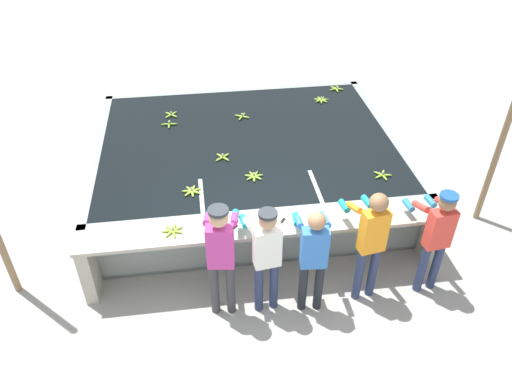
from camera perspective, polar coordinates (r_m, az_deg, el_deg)
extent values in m
plane|color=#A3A099|center=(6.88, 1.54, -10.82)|extent=(80.00, 80.00, 0.00)
cube|color=gray|center=(8.64, -0.98, 0.96)|extent=(4.86, 3.87, 0.06)
cube|color=gray|center=(6.92, 0.92, -5.16)|extent=(4.86, 0.12, 0.92)
cube|color=gray|center=(10.01, -2.36, 9.20)|extent=(4.86, 0.12, 0.92)
cube|color=gray|center=(8.50, -17.09, 1.98)|extent=(0.12, 3.87, 0.92)
cube|color=gray|center=(8.94, 14.27, 4.39)|extent=(0.12, 3.87, 0.92)
cube|color=black|center=(8.38, -1.02, 3.49)|extent=(4.62, 3.63, 0.85)
cube|color=gray|center=(7.22, -6.01, -3.31)|extent=(0.06, 0.80, 0.92)
cube|color=gray|center=(7.40, 6.60, -2.19)|extent=(0.06, 0.80, 0.92)
cube|color=#A8A393|center=(6.42, 1.34, -3.96)|extent=(4.86, 0.45, 0.05)
cube|color=#A8A393|center=(6.85, -18.57, -8.43)|extent=(0.16, 0.41, 0.87)
cube|color=#A8A393|center=(7.38, 19.51, -4.81)|extent=(0.16, 0.41, 0.87)
cylinder|color=#38383D|center=(6.33, -4.75, -10.92)|extent=(0.11, 0.11, 0.83)
cylinder|color=#38383D|center=(6.32, -2.91, -10.94)|extent=(0.11, 0.11, 0.83)
cube|color=#BC388E|center=(5.82, -4.11, -6.25)|extent=(0.34, 0.21, 0.58)
sphere|color=tan|center=(5.54, -4.30, -2.96)|extent=(0.22, 0.22, 0.22)
cylinder|color=#282D33|center=(5.47, -4.35, -2.14)|extent=(0.23, 0.23, 0.04)
cylinder|color=#BC388E|center=(5.89, -5.62, -3.11)|extent=(0.12, 0.32, 0.18)
cylinder|color=teal|center=(6.18, -5.35, -2.80)|extent=(0.11, 0.21, 0.08)
cylinder|color=#BC388E|center=(5.86, -2.50, -3.11)|extent=(0.12, 0.32, 0.18)
cylinder|color=teal|center=(6.16, -2.38, -2.80)|extent=(0.11, 0.21, 0.08)
cylinder|color=navy|center=(6.35, 0.33, -10.87)|extent=(0.11, 0.11, 0.78)
cylinder|color=navy|center=(6.39, 2.09, -10.52)|extent=(0.11, 0.11, 0.78)
cube|color=white|center=(5.90, 1.29, -6.32)|extent=(0.34, 0.21, 0.55)
sphere|color=tan|center=(5.62, 1.35, -3.26)|extent=(0.21, 0.21, 0.21)
cylinder|color=#282D33|center=(5.56, 1.36, -2.50)|extent=(0.22, 0.22, 0.04)
cylinder|color=white|center=(5.92, -0.84, -3.65)|extent=(0.12, 0.32, 0.18)
cylinder|color=#1EA3AD|center=(6.21, -1.40, -3.36)|extent=(0.11, 0.21, 0.08)
cylinder|color=white|center=(5.98, 2.13, -3.13)|extent=(0.12, 0.32, 0.18)
cylinder|color=#1EA3AD|center=(6.27, 1.45, -2.88)|extent=(0.11, 0.21, 0.08)
cylinder|color=#1E2328|center=(6.39, 5.37, -10.72)|extent=(0.11, 0.11, 0.77)
cylinder|color=#1E2328|center=(6.42, 7.17, -10.62)|extent=(0.11, 0.11, 0.77)
cube|color=blue|center=(5.94, 6.69, -6.35)|extent=(0.33, 0.20, 0.55)
sphere|color=#9E704C|center=(5.67, 6.98, -3.33)|extent=(0.21, 0.21, 0.21)
cylinder|color=blue|center=(5.98, 4.96, -3.46)|extent=(0.11, 0.32, 0.18)
cylinder|color=#1EA3AD|center=(6.27, 4.61, -3.15)|extent=(0.10, 0.21, 0.08)
cylinder|color=blue|center=(6.02, 7.98, -3.34)|extent=(0.11, 0.32, 0.18)
cylinder|color=#1EA3AD|center=(6.32, 7.49, -3.03)|extent=(0.10, 0.21, 0.08)
cylinder|color=navy|center=(6.60, 11.66, -9.22)|extent=(0.11, 0.11, 0.83)
cylinder|color=navy|center=(6.68, 13.21, -8.81)|extent=(0.11, 0.11, 0.83)
cube|color=orange|center=(6.16, 13.29, -4.38)|extent=(0.34, 0.22, 0.59)
sphere|color=#896042|center=(5.89, 13.88, -1.17)|extent=(0.23, 0.23, 0.23)
cylinder|color=orange|center=(6.13, 11.18, -1.75)|extent=(0.13, 0.32, 0.18)
cylinder|color=teal|center=(6.40, 10.03, -1.58)|extent=(0.11, 0.21, 0.08)
cylinder|color=orange|center=(6.26, 13.79, -1.21)|extent=(0.13, 0.32, 0.18)
cylinder|color=teal|center=(6.53, 12.57, -1.06)|extent=(0.11, 0.21, 0.08)
cylinder|color=navy|center=(6.93, 18.43, -8.30)|extent=(0.11, 0.11, 0.78)
cylinder|color=navy|center=(7.03, 19.84, -7.93)|extent=(0.11, 0.11, 0.78)
cube|color=#DB3D33|center=(6.55, 20.28, -3.97)|extent=(0.34, 0.21, 0.55)
sphere|color=#896042|center=(6.31, 21.05, -1.13)|extent=(0.21, 0.21, 0.21)
cylinder|color=#1E5199|center=(6.25, 21.24, -0.45)|extent=(0.22, 0.22, 0.04)
cylinder|color=#DB3D33|center=(6.51, 18.33, -1.60)|extent=(0.12, 0.32, 0.18)
cylinder|color=teal|center=(6.77, 17.03, -1.43)|extent=(0.11, 0.21, 0.08)
cylinder|color=#DB3D33|center=(6.67, 20.67, -1.13)|extent=(0.12, 0.32, 0.18)
cylinder|color=teal|center=(6.92, 19.31, -0.99)|extent=(0.11, 0.21, 0.08)
ellipsoid|color=#93BC3D|center=(8.95, -9.91, 8.56)|extent=(0.15, 0.15, 0.04)
ellipsoid|color=#93BC3D|center=(8.95, -9.41, 8.61)|extent=(0.15, 0.15, 0.04)
ellipsoid|color=#93BC3D|center=(9.02, -9.42, 8.84)|extent=(0.15, 0.15, 0.04)
ellipsoid|color=#93BC3D|center=(9.02, -9.91, 8.79)|extent=(0.15, 0.15, 0.04)
cylinder|color=tan|center=(8.97, -9.69, 8.90)|extent=(0.03, 0.03, 0.04)
ellipsoid|color=#8CB738|center=(6.98, -6.96, -0.01)|extent=(0.16, 0.12, 0.04)
ellipsoid|color=#8CB738|center=(7.02, -6.94, 0.22)|extent=(0.17, 0.09, 0.04)
ellipsoid|color=#8CB738|center=(7.05, -7.22, 0.36)|extent=(0.09, 0.17, 0.04)
ellipsoid|color=#8CB738|center=(7.04, -7.60, 0.31)|extent=(0.12, 0.16, 0.04)
ellipsoid|color=#8CB738|center=(7.01, -7.80, 0.10)|extent=(0.17, 0.06, 0.04)
ellipsoid|color=#8CB738|center=(6.98, -7.66, -0.11)|extent=(0.15, 0.15, 0.04)
ellipsoid|color=#8CB738|center=(6.96, -7.29, -0.16)|extent=(0.05, 0.17, 0.04)
cylinder|color=tan|center=(6.99, -7.38, 0.34)|extent=(0.03, 0.03, 0.04)
ellipsoid|color=#7FAD33|center=(7.28, -0.07, 2.04)|extent=(0.12, 0.16, 0.04)
ellipsoid|color=#7FAD33|center=(7.28, -0.45, 2.03)|extent=(0.09, 0.17, 0.04)
ellipsoid|color=#7FAD33|center=(7.25, -0.67, 1.85)|extent=(0.17, 0.09, 0.04)
ellipsoid|color=#7FAD33|center=(7.21, -0.57, 1.64)|extent=(0.16, 0.12, 0.04)
ellipsoid|color=#7FAD33|center=(7.20, -0.22, 1.56)|extent=(0.05, 0.17, 0.04)
ellipsoid|color=#7FAD33|center=(7.22, 0.11, 1.67)|extent=(0.15, 0.14, 0.04)
ellipsoid|color=#7FAD33|center=(7.26, 0.18, 1.88)|extent=(0.17, 0.06, 0.04)
cylinder|color=tan|center=(7.22, -0.24, 2.04)|extent=(0.03, 0.03, 0.04)
ellipsoid|color=#93BC3D|center=(9.43, 7.74, 10.29)|extent=(0.14, 0.15, 0.04)
ellipsoid|color=#93BC3D|center=(9.47, 7.79, 10.41)|extent=(0.17, 0.04, 0.04)
ellipsoid|color=#93BC3D|center=(9.50, 7.59, 10.52)|extent=(0.13, 0.16, 0.04)
ellipsoid|color=#93BC3D|center=(9.50, 7.30, 10.53)|extent=(0.08, 0.17, 0.04)
ellipsoid|color=#93BC3D|center=(9.46, 7.13, 10.44)|extent=(0.17, 0.10, 0.04)
ellipsoid|color=#93BC3D|center=(9.42, 7.21, 10.32)|extent=(0.17, 0.11, 0.04)
ellipsoid|color=#93BC3D|center=(9.40, 7.48, 10.25)|extent=(0.07, 0.17, 0.04)
cylinder|color=tan|center=(9.44, 7.48, 10.59)|extent=(0.03, 0.03, 0.04)
ellipsoid|color=#7FAD33|center=(7.46, 14.44, 1.66)|extent=(0.06, 0.17, 0.04)
ellipsoid|color=#7FAD33|center=(7.51, 14.66, 1.88)|extent=(0.17, 0.07, 0.04)
ellipsoid|color=#7FAD33|center=(7.54, 14.31, 2.11)|extent=(0.11, 0.17, 0.04)
ellipsoid|color=#7FAD33|center=(7.52, 13.88, 2.04)|extent=(0.14, 0.15, 0.04)
ellipsoid|color=#7FAD33|center=(7.46, 13.95, 1.76)|extent=(0.17, 0.11, 0.04)
cylinder|color=tan|center=(7.48, 14.29, 2.11)|extent=(0.03, 0.03, 0.04)
ellipsoid|color=#8CB738|center=(9.93, 9.47, 11.53)|extent=(0.17, 0.09, 0.04)
ellipsoid|color=#8CB738|center=(9.97, 9.27, 11.68)|extent=(0.13, 0.16, 0.04)
ellipsoid|color=#8CB738|center=(9.96, 8.90, 11.68)|extent=(0.13, 0.16, 0.04)
ellipsoid|color=#8CB738|center=(9.90, 8.87, 11.52)|extent=(0.17, 0.08, 0.04)
ellipsoid|color=#8CB738|center=(9.88, 9.22, 11.43)|extent=(0.04, 0.17, 0.04)
cylinder|color=tan|center=(9.91, 9.17, 11.75)|extent=(0.03, 0.03, 0.04)
ellipsoid|color=#75A333|center=(8.68, -9.53, 7.67)|extent=(0.17, 0.04, 0.04)
ellipsoid|color=#75A333|center=(8.73, -9.87, 7.82)|extent=(0.04, 0.17, 0.04)
ellipsoid|color=#75A333|center=(8.69, -10.25, 7.62)|extent=(0.17, 0.04, 0.04)
ellipsoid|color=#75A333|center=(8.64, -9.91, 7.47)|extent=(0.04, 0.17, 0.04)
cylinder|color=tan|center=(8.67, -9.92, 7.85)|extent=(0.03, 0.03, 0.04)
ellipsoid|color=#8CB738|center=(8.85, -1.48, 8.78)|extent=(0.11, 0.17, 0.04)
ellipsoid|color=#8CB738|center=(8.83, -1.95, 8.68)|extent=(0.17, 0.11, 0.04)
ellipsoid|color=#8CB738|center=(8.76, -1.75, 8.47)|extent=(0.11, 0.17, 0.04)
ellipsoid|color=#8CB738|center=(8.79, -1.28, 8.57)|extent=(0.17, 0.11, 0.04)
cylinder|color=tan|center=(8.79, -1.62, 8.83)|extent=(0.03, 0.03, 0.04)
ellipsoid|color=#8CB738|center=(7.72, -4.11, 4.14)|extent=(0.13, 0.16, 0.04)
ellipsoid|color=#8CB738|center=(7.65, -4.13, 3.83)|extent=(0.16, 0.13, 0.04)
ellipsoid|color=#8CB738|center=(7.65, -3.55, 3.84)|extent=(0.13, 0.16, 0.04)
ellipsoid|color=#8CB738|center=(7.72, -3.53, 4.15)|extent=(0.16, 0.13, 0.04)
cylinder|color=tan|center=(7.67, -3.84, 4.22)|extent=(0.03, 0.03, 0.04)
ellipsoid|color=#93BC3D|center=(6.41, -9.79, -4.15)|extent=(0.13, 0.16, 0.04)
ellipsoid|color=#93BC3D|center=(6.38, -9.99, -4.41)|extent=(0.17, 0.04, 0.04)
ellipsoid|color=#93BC3D|center=(6.35, -9.81, -4.65)|extent=(0.14, 0.15, 0.04)
ellipsoid|color=#93BC3D|center=(6.34, -9.39, -4.69)|extent=(0.07, 0.17, 0.04)
ellipsoid|color=#93BC3D|center=(6.36, -9.05, -4.49)|extent=(0.17, 0.11, 0.04)
ellipsoid|color=#93BC3D|center=(6.39, -9.05, -4.21)|extent=(0.17, 0.10, 0.04)
ellipsoid|color=#93BC3D|center=(6.42, -9.38, -4.06)|extent=(0.08, 0.17, 0.04)
cylinder|color=tan|center=(6.36, -9.52, -4.14)|extent=(0.03, 0.03, 0.04)
cube|color=silver|center=(6.48, -1.39, -3.09)|extent=(0.16, 0.17, 0.00)
cube|color=black|center=(6.36, -2.47, -4.03)|extent=(0.09, 0.09, 0.02)
cube|color=silver|center=(6.61, 3.84, -2.29)|extent=(0.15, 0.18, 0.00)
cube|color=black|center=(6.47, 3.07, -3.27)|extent=(0.08, 0.10, 0.02)
cylinder|color=#846647|center=(7.88, 26.63, 6.42)|extent=(0.09, 0.09, 3.20)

